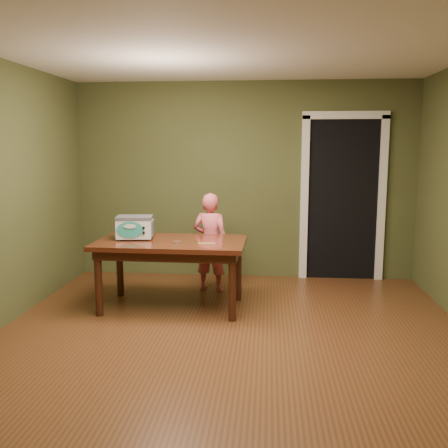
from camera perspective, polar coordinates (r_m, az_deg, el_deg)
name	(u,v)px	position (r m, az deg, el deg)	size (l,w,h in m)	color
floor	(229,348)	(4.53, 0.57, -14.00)	(5.00, 5.00, 0.00)	brown
room_shell	(229,153)	(4.17, 0.61, 8.14)	(4.52, 5.02, 2.61)	#464F2A
doorway	(339,198)	(7.04, 13.05, 2.94)	(1.10, 0.66, 2.25)	black
dining_table	(171,250)	(5.44, -6.05, -2.93)	(1.62, 0.94, 0.75)	#39190D
toy_oven	(135,227)	(5.55, -10.18, -0.29)	(0.44, 0.33, 0.25)	#4C4F54
baking_pan	(177,242)	(5.26, -5.42, -2.08)	(0.10, 0.10, 0.02)	silver
spatula	(207,243)	(5.22, -2.00, -2.23)	(0.18, 0.03, 0.01)	#CEC659
child	(210,242)	(6.07, -1.55, -2.08)	(0.44, 0.29, 1.21)	#ED616E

